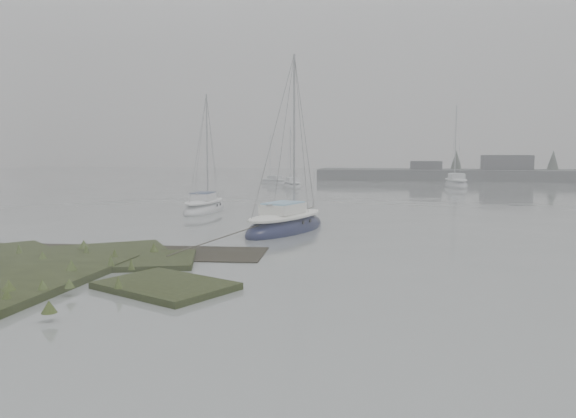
{
  "coord_description": "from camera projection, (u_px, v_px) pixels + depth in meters",
  "views": [
    {
      "loc": [
        6.82,
        -14.73,
        3.8
      ],
      "look_at": [
        3.0,
        4.21,
        1.8
      ],
      "focal_mm": 35.0,
      "sensor_mm": 36.0,
      "label": 1
    }
  ],
  "objects": [
    {
      "name": "ground",
      "position": [
        315.0,
        198.0,
        45.35
      ],
      "size": [
        160.0,
        160.0,
        0.0
      ],
      "primitive_type": "plane",
      "color": "slate",
      "rests_on": "ground"
    },
    {
      "name": "far_shoreline",
      "position": [
        562.0,
        174.0,
        71.09
      ],
      "size": [
        60.0,
        8.0,
        4.15
      ],
      "color": "#4C4F51",
      "rests_on": "ground"
    },
    {
      "name": "sailboat_main",
      "position": [
        286.0,
        225.0,
        26.63
      ],
      "size": [
        3.94,
        6.75,
        9.05
      ],
      "rotation": [
        0.0,
        0.0,
        -0.31
      ],
      "color": "#111533",
      "rests_on": "ground"
    },
    {
      "name": "sailboat_white",
      "position": [
        204.0,
        208.0,
        35.23
      ],
      "size": [
        1.94,
        5.66,
        7.95
      ],
      "rotation": [
        0.0,
        0.0,
        0.02
      ],
      "color": "silver",
      "rests_on": "ground"
    },
    {
      "name": "sailboat_far_a",
      "position": [
        292.0,
        186.0,
        58.55
      ],
      "size": [
        3.48,
        5.07,
        6.84
      ],
      "rotation": [
        0.0,
        0.0,
        0.43
      ],
      "color": "#B1B6BA",
      "rests_on": "ground"
    },
    {
      "name": "sailboat_far_b",
      "position": [
        456.0,
        184.0,
        59.69
      ],
      "size": [
        2.71,
        6.77,
        9.34
      ],
      "rotation": [
        0.0,
        0.0,
        0.08
      ],
      "color": "#AAAEB4",
      "rests_on": "ground"
    },
    {
      "name": "sailboat_far_c",
      "position": [
        274.0,
        182.0,
        64.96
      ],
      "size": [
        4.4,
        3.65,
        6.15
      ],
      "rotation": [
        0.0,
        0.0,
        0.97
      ],
      "color": "#B1B6BC",
      "rests_on": "ground"
    }
  ]
}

